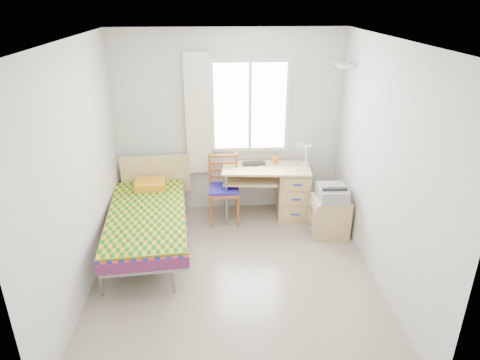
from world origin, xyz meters
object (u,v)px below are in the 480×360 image
desk (288,189)px  chair (224,185)px  bed (148,215)px  cabinet (329,216)px  printer (332,193)px

desk → chair: bearing=-170.8°
desk → bed: bearing=-154.7°
cabinet → printer: bearing=-69.9°
desk → printer: size_ratio=2.98×
chair → desk: bearing=5.8°
printer → chair: bearing=161.5°
bed → chair: chair is taller
desk → cabinet: 0.74m
chair → printer: 1.48m
chair → cabinet: 1.50m
chair → cabinet: bearing=-17.7°
bed → cabinet: bearing=-1.4°
bed → desk: bearing=15.3°
cabinet → printer: printer is taller
chair → cabinet: (1.39, -0.48, -0.28)m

